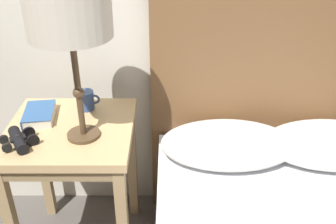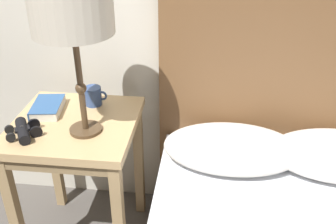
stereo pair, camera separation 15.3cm
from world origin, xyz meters
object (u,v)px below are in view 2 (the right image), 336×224
Objects in this scene: binoculars_pair at (23,131)px; coffee_mug at (93,96)px; nightstand at (77,141)px; table_lamp at (71,11)px; book_on_nightstand at (47,107)px.

binoculars_pair is 0.35m from coffee_mug.
table_lamp is (0.07, -0.07, 0.59)m from nightstand.
coffee_mug reaches higher than nightstand.
binoculars_pair is at bearing -165.30° from table_lamp.
table_lamp is at bearing 14.70° from binoculars_pair.
table_lamp is at bearing -42.73° from nightstand.
table_lamp is 0.50m from coffee_mug.
book_on_nightstand is at bearing -154.94° from coffee_mug.
book_on_nightstand is 1.97× the size of coffee_mug.
table_lamp reaches higher than coffee_mug.
binoculars_pair is at bearing -125.60° from coffee_mug.
nightstand is 4.27× the size of binoculars_pair.
binoculars_pair is (-0.24, -0.06, -0.47)m from table_lamp.
binoculars_pair is (-0.16, -0.13, 0.12)m from nightstand.
coffee_mug reaches higher than binoculars_pair.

